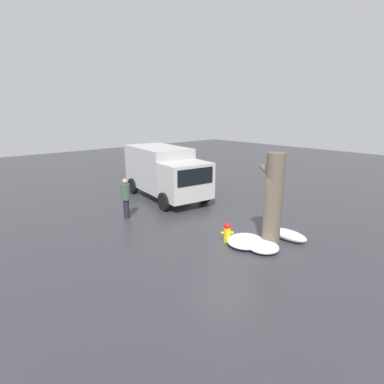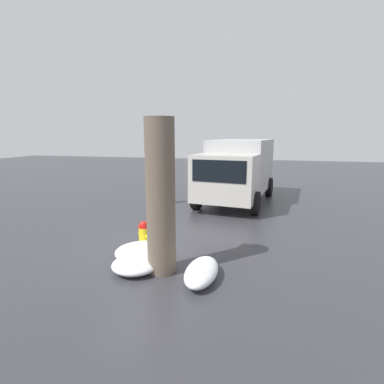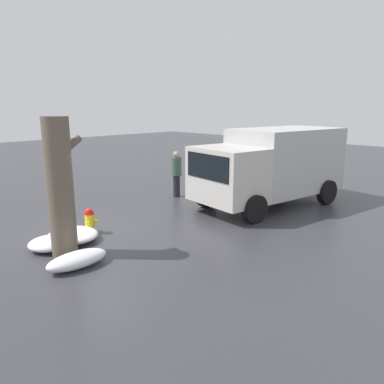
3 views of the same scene
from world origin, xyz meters
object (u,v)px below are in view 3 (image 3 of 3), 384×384
tree_trunk (60,187)px  delivery_truck (272,164)px  fire_hydrant (90,220)px  pedestrian (176,172)px

tree_trunk → delivery_truck: (7.61, -0.90, -0.18)m
fire_hydrant → tree_trunk: 2.04m
delivery_truck → pedestrian: delivery_truck is taller
fire_hydrant → pedestrian: 5.02m
tree_trunk → delivery_truck: bearing=-6.8°
tree_trunk → pedestrian: 6.50m
fire_hydrant → tree_trunk: (-1.24, -0.95, 1.32)m
tree_trunk → delivery_truck: 7.67m
fire_hydrant → tree_trunk: bearing=-106.2°
delivery_truck → fire_hydrant: bearing=81.4°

